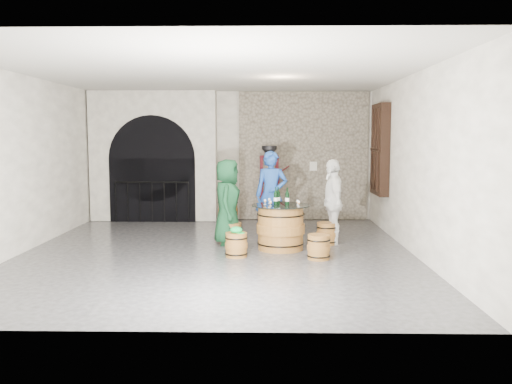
{
  "coord_description": "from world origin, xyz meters",
  "views": [
    {
      "loc": [
        0.89,
        -9.61,
        2.09
      ],
      "look_at": [
        0.69,
        0.48,
        1.05
      ],
      "focal_mm": 38.0,
      "sensor_mm": 36.0,
      "label": 1
    }
  ],
  "objects_px": {
    "person_blue": "(271,195)",
    "wine_bottle_left": "(276,198)",
    "barrel_table": "(281,227)",
    "side_barrel": "(228,211)",
    "barrel_stool_left": "(232,234)",
    "corking_press": "(269,177)",
    "barrel_stool_right": "(327,234)",
    "barrel_stool_near_left": "(236,245)",
    "wine_bottle_right": "(278,197)",
    "person_green": "(227,202)",
    "barrel_stool_far": "(272,229)",
    "person_white": "(332,202)",
    "wine_bottle_center": "(287,198)",
    "barrel_stool_near_right": "(319,247)"
  },
  "relations": [
    {
      "from": "wine_bottle_left",
      "to": "wine_bottle_right",
      "type": "height_order",
      "value": "same"
    },
    {
      "from": "wine_bottle_center",
      "to": "side_barrel",
      "type": "relative_size",
      "value": 0.5
    },
    {
      "from": "person_green",
      "to": "wine_bottle_right",
      "type": "xyz_separation_m",
      "value": [
        0.97,
        -0.35,
        0.14
      ]
    },
    {
      "from": "barrel_stool_left",
      "to": "barrel_stool_near_left",
      "type": "distance_m",
      "value": 1.08
    },
    {
      "from": "person_green",
      "to": "corking_press",
      "type": "bearing_deg",
      "value": -12.04
    },
    {
      "from": "barrel_stool_far",
      "to": "corking_press",
      "type": "relative_size",
      "value": 0.23
    },
    {
      "from": "barrel_stool_far",
      "to": "wine_bottle_right",
      "type": "bearing_deg",
      "value": -83.66
    },
    {
      "from": "barrel_stool_left",
      "to": "person_green",
      "type": "distance_m",
      "value": 0.62
    },
    {
      "from": "barrel_stool_left",
      "to": "wine_bottle_center",
      "type": "height_order",
      "value": "wine_bottle_center"
    },
    {
      "from": "barrel_stool_near_left",
      "to": "wine_bottle_right",
      "type": "distance_m",
      "value": 1.3
    },
    {
      "from": "person_green",
      "to": "wine_bottle_left",
      "type": "xyz_separation_m",
      "value": [
        0.93,
        -0.42,
        0.14
      ]
    },
    {
      "from": "person_white",
      "to": "wine_bottle_center",
      "type": "relative_size",
      "value": 5.08
    },
    {
      "from": "person_blue",
      "to": "wine_bottle_right",
      "type": "bearing_deg",
      "value": -80.92
    },
    {
      "from": "barrel_stool_left",
      "to": "corking_press",
      "type": "bearing_deg",
      "value": 76.12
    },
    {
      "from": "barrel_stool_near_right",
      "to": "person_white",
      "type": "height_order",
      "value": "person_white"
    },
    {
      "from": "barrel_stool_near_left",
      "to": "person_white",
      "type": "relative_size",
      "value": 0.26
    },
    {
      "from": "person_green",
      "to": "barrel_stool_near_right",
      "type": "bearing_deg",
      "value": -123.97
    },
    {
      "from": "barrel_stool_far",
      "to": "corking_press",
      "type": "xyz_separation_m",
      "value": [
        -0.05,
        2.39,
        0.87
      ]
    },
    {
      "from": "person_green",
      "to": "person_white",
      "type": "height_order",
      "value": "same"
    },
    {
      "from": "side_barrel",
      "to": "corking_press",
      "type": "bearing_deg",
      "value": 32.62
    },
    {
      "from": "barrel_stool_left",
      "to": "wine_bottle_right",
      "type": "relative_size",
      "value": 1.31
    },
    {
      "from": "person_white",
      "to": "person_blue",
      "type": "bearing_deg",
      "value": -121.35
    },
    {
      "from": "barrel_stool_near_left",
      "to": "corking_press",
      "type": "bearing_deg",
      "value": 81.73
    },
    {
      "from": "person_green",
      "to": "barrel_stool_right",
      "type": "bearing_deg",
      "value": -85.6
    },
    {
      "from": "person_white",
      "to": "barrel_stool_far",
      "type": "bearing_deg",
      "value": -117.46
    },
    {
      "from": "barrel_stool_right",
      "to": "person_green",
      "type": "xyz_separation_m",
      "value": [
        -1.92,
        -0.03,
        0.62
      ]
    },
    {
      "from": "barrel_stool_left",
      "to": "barrel_stool_right",
      "type": "xyz_separation_m",
      "value": [
        1.84,
        0.07,
        0.0
      ]
    },
    {
      "from": "side_barrel",
      "to": "barrel_stool_left",
      "type": "bearing_deg",
      "value": -84.15
    },
    {
      "from": "barrel_stool_far",
      "to": "barrel_stool_near_left",
      "type": "height_order",
      "value": "same"
    },
    {
      "from": "barrel_stool_near_left",
      "to": "side_barrel",
      "type": "xyz_separation_m",
      "value": [
        -0.39,
        3.43,
        0.11
      ]
    },
    {
      "from": "barrel_table",
      "to": "person_green",
      "type": "distance_m",
      "value": 1.19
    },
    {
      "from": "person_green",
      "to": "wine_bottle_center",
      "type": "xyz_separation_m",
      "value": [
        1.14,
        -0.46,
        0.14
      ]
    },
    {
      "from": "barrel_table",
      "to": "barrel_stool_near_left",
      "type": "bearing_deg",
      "value": -140.3
    },
    {
      "from": "person_blue",
      "to": "wine_bottle_left",
      "type": "bearing_deg",
      "value": -83.67
    },
    {
      "from": "barrel_stool_far",
      "to": "barrel_stool_right",
      "type": "relative_size",
      "value": 1.0
    },
    {
      "from": "barrel_table",
      "to": "person_blue",
      "type": "distance_m",
      "value": 1.23
    },
    {
      "from": "barrel_stool_near_right",
      "to": "wine_bottle_right",
      "type": "relative_size",
      "value": 1.31
    },
    {
      "from": "barrel_stool_near_right",
      "to": "person_green",
      "type": "height_order",
      "value": "person_green"
    },
    {
      "from": "corking_press",
      "to": "barrel_stool_right",
      "type": "bearing_deg",
      "value": -79.09
    },
    {
      "from": "person_blue",
      "to": "wine_bottle_left",
      "type": "relative_size",
      "value": 5.52
    },
    {
      "from": "barrel_stool_right",
      "to": "barrel_stool_left",
      "type": "bearing_deg",
      "value": -177.92
    },
    {
      "from": "person_white",
      "to": "side_barrel",
      "type": "relative_size",
      "value": 2.54
    },
    {
      "from": "person_green",
      "to": "wine_bottle_left",
      "type": "relative_size",
      "value": 5.08
    },
    {
      "from": "barrel_stool_near_right",
      "to": "person_blue",
      "type": "xyz_separation_m",
      "value": [
        -0.79,
        1.93,
        0.69
      ]
    },
    {
      "from": "barrel_stool_right",
      "to": "side_barrel",
      "type": "distance_m",
      "value": 3.1
    },
    {
      "from": "barrel_stool_left",
      "to": "corking_press",
      "type": "height_order",
      "value": "corking_press"
    },
    {
      "from": "barrel_table",
      "to": "person_white",
      "type": "height_order",
      "value": "person_white"
    },
    {
      "from": "barrel_stool_far",
      "to": "person_blue",
      "type": "xyz_separation_m",
      "value": [
        -0.02,
        0.1,
        0.69
      ]
    },
    {
      "from": "person_blue",
      "to": "person_white",
      "type": "bearing_deg",
      "value": -23.39
    },
    {
      "from": "side_barrel",
      "to": "wine_bottle_right",
      "type": "bearing_deg",
      "value": -67.07
    }
  ]
}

